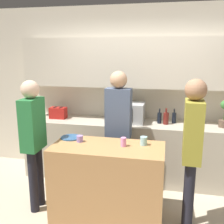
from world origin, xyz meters
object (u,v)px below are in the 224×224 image
(plate_on_island, at_px, (71,137))
(bottle_2, at_px, (174,118))
(person_left, at_px, (192,143))
(person_center, at_px, (118,123))
(cup_0, at_px, (80,139))
(person_right, at_px, (33,135))
(potted_plant, at_px, (224,114))
(cup_1, at_px, (123,142))
(cup_2, at_px, (144,141))
(microwave, at_px, (127,113))
(toaster, at_px, (58,113))
(bottle_1, at_px, (166,118))
(bottle_0, at_px, (159,118))

(plate_on_island, bearing_deg, bottle_2, 37.30)
(person_left, relative_size, person_center, 0.99)
(cup_0, relative_size, person_right, 0.05)
(potted_plant, xyz_separation_m, plate_on_island, (-1.99, -0.90, -0.20))
(person_left, xyz_separation_m, person_center, (-0.91, 0.61, 0.02))
(person_right, bearing_deg, cup_1, 91.54)
(person_right, bearing_deg, cup_0, 97.56)
(cup_2, xyz_separation_m, person_center, (-0.39, 0.45, 0.08))
(potted_plant, height_order, person_center, person_center)
(microwave, distance_m, person_right, 1.48)
(cup_1, xyz_separation_m, person_center, (-0.16, 0.54, 0.08))
(plate_on_island, bearing_deg, toaster, 121.69)
(bottle_1, xyz_separation_m, bottle_2, (0.12, 0.10, -0.01))
(potted_plant, bearing_deg, bottle_1, -179.12)
(cup_1, bearing_deg, bottle_0, 71.00)
(potted_plant, distance_m, person_left, 1.25)
(cup_1, relative_size, person_left, 0.06)
(toaster, distance_m, potted_plant, 2.55)
(bottle_1, height_order, person_left, person_left)
(plate_on_island, distance_m, person_right, 0.46)
(bottle_2, xyz_separation_m, person_center, (-0.75, -0.60, 0.04))
(person_right, bearing_deg, microwave, 137.34)
(plate_on_island, bearing_deg, person_left, -8.71)
(bottle_0, relative_size, cup_2, 2.21)
(cup_0, distance_m, cup_1, 0.55)
(microwave, xyz_separation_m, bottle_1, (0.59, -0.01, -0.06))
(bottle_0, xyz_separation_m, person_center, (-0.53, -0.54, 0.04))
(cup_2, bearing_deg, person_left, -16.04)
(cup_0, bearing_deg, toaster, 125.14)
(microwave, distance_m, plate_on_island, 1.08)
(bottle_1, height_order, bottle_2, bottle_1)
(toaster, distance_m, person_right, 1.10)
(bottle_1, relative_size, cup_1, 2.35)
(microwave, height_order, cup_0, microwave)
(bottle_2, height_order, cup_0, bottle_2)
(bottle_0, relative_size, bottle_2, 1.02)
(potted_plant, bearing_deg, cup_2, -137.45)
(person_left, bearing_deg, microwave, 40.08)
(cup_0, distance_m, person_left, 1.31)
(cup_2, bearing_deg, person_center, 130.37)
(potted_plant, xyz_separation_m, cup_1, (-1.29, -1.06, -0.15))
(microwave, relative_size, cup_0, 6.57)
(bottle_2, distance_m, plate_on_island, 1.63)
(microwave, relative_size, person_right, 0.31)
(plate_on_island, height_order, person_left, person_left)
(bottle_2, bearing_deg, cup_0, -135.96)
(bottle_2, height_order, person_right, person_right)
(plate_on_island, relative_size, cup_0, 3.29)
(person_center, bearing_deg, bottle_2, -139.14)
(bottle_0, distance_m, person_center, 0.76)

